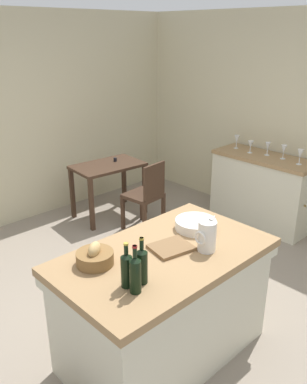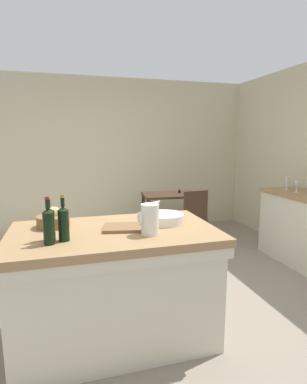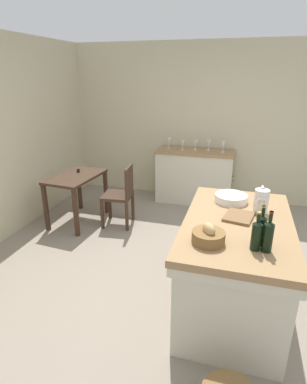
{
  "view_description": "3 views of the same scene",
  "coord_description": "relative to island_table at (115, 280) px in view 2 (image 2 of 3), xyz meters",
  "views": [
    {
      "loc": [
        -2.05,
        -2.19,
        2.35
      ],
      "look_at": [
        0.36,
        0.33,
        0.95
      ],
      "focal_mm": 37.96,
      "sensor_mm": 36.0,
      "label": 1
    },
    {
      "loc": [
        -0.59,
        -2.66,
        1.57
      ],
      "look_at": [
        0.29,
        0.44,
        1.01
      ],
      "focal_mm": 28.29,
      "sensor_mm": 36.0,
      "label": 2
    },
    {
      "loc": [
        -2.84,
        -0.42,
        2.09
      ],
      "look_at": [
        0.15,
        0.45,
        0.92
      ],
      "focal_mm": 29.32,
      "sensor_mm": 36.0,
      "label": 3
    }
  ],
  "objects": [
    {
      "name": "wash_bowl",
      "position": [
        0.43,
        0.09,
        0.45
      ],
      "size": [
        0.32,
        0.32,
        0.08
      ],
      "primitive_type": "cylinder",
      "color": "silver",
      "rests_on": "island_table"
    },
    {
      "name": "wine_bottle_green",
      "position": [
        -0.45,
        -0.21,
        0.54
      ],
      "size": [
        0.07,
        0.07,
        0.31
      ],
      "color": "black",
      "rests_on": "island_table"
    },
    {
      "name": "pitcher",
      "position": [
        0.23,
        -0.18,
        0.53
      ],
      "size": [
        0.17,
        0.13,
        0.27
      ],
      "color": "silver",
      "rests_on": "island_table"
    },
    {
      "name": "wooden_chair",
      "position": [
        1.33,
        1.63,
        -0.0
      ],
      "size": [
        0.44,
        0.44,
        0.89
      ],
      "color": "#3D281C",
      "rests_on": "ground"
    },
    {
      "name": "island_table",
      "position": [
        0.0,
        0.0,
        0.0
      ],
      "size": [
        1.56,
        0.92,
        0.9
      ],
      "color": "#99754C",
      "rests_on": "ground"
    },
    {
      "name": "wine_glass_right",
      "position": [
        2.52,
        0.99,
        0.53
      ],
      "size": [
        0.07,
        0.07,
        0.15
      ],
      "color": "white",
      "rests_on": "side_cabinet"
    },
    {
      "name": "ground_plane",
      "position": [
        0.27,
        0.44,
        -0.48
      ],
      "size": [
        6.76,
        6.76,
        0.0
      ],
      "primitive_type": "plane",
      "color": "gray"
    },
    {
      "name": "writing_desk",
      "position": [
        1.26,
        2.3,
        0.12
      ],
      "size": [
        0.94,
        0.63,
        0.77
      ],
      "color": "#3D281C",
      "rests_on": "ground"
    },
    {
      "name": "cutting_board",
      "position": [
        0.06,
        -0.0,
        0.42
      ],
      "size": [
        0.32,
        0.28,
        0.02
      ],
      "primitive_type": "cube",
      "rotation": [
        0.0,
        0.0,
        -0.2
      ],
      "color": "brown",
      "rests_on": "island_table"
    },
    {
      "name": "wine_glass_far_right",
      "position": [
        2.57,
        1.24,
        0.54
      ],
      "size": [
        0.07,
        0.07,
        0.17
      ],
      "color": "white",
      "rests_on": "side_cabinet"
    },
    {
      "name": "wine_bottle_amber",
      "position": [
        -0.45,
        -0.13,
        0.53
      ],
      "size": [
        0.07,
        0.07,
        0.3
      ],
      "color": "black",
      "rests_on": "island_table"
    },
    {
      "name": "side_cabinet",
      "position": [
        2.53,
        0.77,
        -0.03
      ],
      "size": [
        0.52,
        1.3,
        0.9
      ],
      "color": "#99754C",
      "rests_on": "ground"
    },
    {
      "name": "wine_bottle_dark",
      "position": [
        -0.36,
        -0.16,
        0.54
      ],
      "size": [
        0.07,
        0.07,
        0.31
      ],
      "color": "black",
      "rests_on": "island_table"
    },
    {
      "name": "bread_basket",
      "position": [
        -0.45,
        0.21,
        0.47
      ],
      "size": [
        0.25,
        0.25,
        0.16
      ],
      "color": "brown",
      "rests_on": "island_table"
    },
    {
      "name": "wall_back",
      "position": [
        0.27,
        3.04,
        0.82
      ],
      "size": [
        5.32,
        0.12,
        2.6
      ],
      "primitive_type": "cube",
      "color": "beige",
      "rests_on": "ground"
    }
  ]
}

